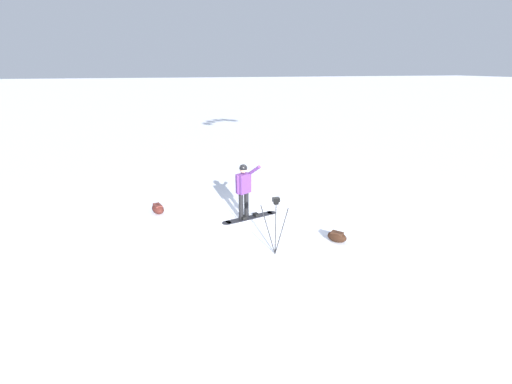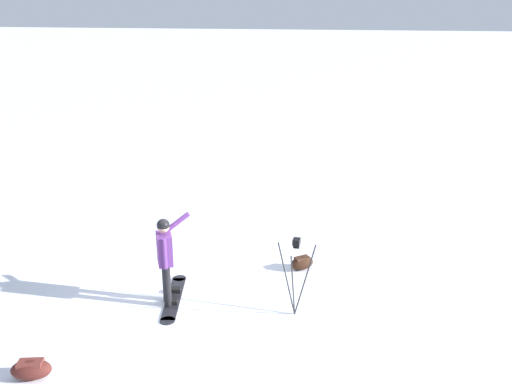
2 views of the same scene
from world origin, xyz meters
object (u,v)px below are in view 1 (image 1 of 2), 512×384
object	(u,v)px
camera_tripod	(276,215)
snowboarder	(244,186)
snowboard	(250,217)
gear_bag_large	(337,237)
gear_bag_small	(158,209)

from	to	relation	value
camera_tripod	snowboarder	bearing A→B (deg)	4.78
snowboard	camera_tripod	world-z (taller)	camera_tripod
gear_bag_large	camera_tripod	xyz separation A→B (m)	(-0.17, 1.78, 0.89)
gear_bag_small	snowboarder	bearing A→B (deg)	-113.64
snowboard	gear_bag_large	xyz separation A→B (m)	(-2.16, -1.80, 0.13)
gear_bag_large	snowboarder	bearing A→B (deg)	41.93
gear_bag_large	camera_tripod	world-z (taller)	camera_tripod
camera_tripod	gear_bag_large	bearing A→B (deg)	-84.65
snowboarder	gear_bag_small	xyz separation A→B (m)	(1.10, 2.51, -0.87)
gear_bag_small	camera_tripod	bearing A→B (deg)	-141.95
snowboarder	gear_bag_large	world-z (taller)	snowboarder
snowboarder	snowboard	distance (m)	1.02
gear_bag_large	gear_bag_small	size ratio (longest dim) A/B	0.87
snowboard	gear_bag_large	distance (m)	2.81
gear_bag_small	snowboard	bearing A→B (deg)	-113.02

